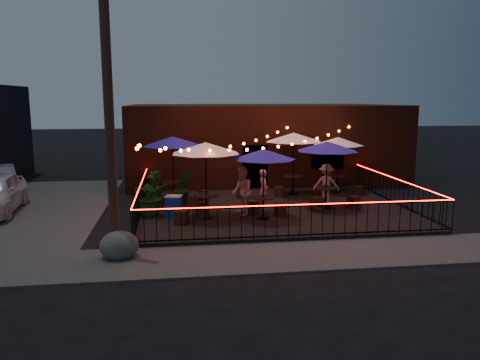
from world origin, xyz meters
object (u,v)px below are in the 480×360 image
Objects in this scene: utility_pole at (109,111)px; cafe_table_4 at (327,147)px; cafe_table_1 at (172,142)px; cafe_table_2 at (264,155)px; cafe_table_0 at (206,149)px; boulder at (119,246)px; cafe_table_3 at (294,138)px; cafe_table_5 at (338,142)px; cooler at (174,206)px.

utility_pole is 8.70m from cafe_table_4.
cafe_table_2 is (3.12, -3.24, -0.19)m from cafe_table_1.
cafe_table_0 is 3.10m from cafe_table_1.
utility_pole is 3.63m from boulder.
cafe_table_3 is at bearing 41.89° from cafe_table_0.
boulder is (-7.30, -4.47, -2.13)m from cafe_table_4.
cafe_table_1 is 1.07× the size of cafe_table_4.
cafe_table_5 is (8.94, 7.31, -1.59)m from utility_pole.
cafe_table_0 is 2.37m from cooler.
cafe_table_3 is 6.53m from cooler.
utility_pole is 2.80× the size of cafe_table_5.
cafe_table_4 is (2.70, 1.25, 0.11)m from cafe_table_2.
cooler is at bearing 167.76° from cafe_table_2.
utility_pole is 6.62m from cafe_table_1.
cooler is (1.61, 3.70, -3.46)m from utility_pole.
cafe_table_1 is 3.81× the size of cooler.
cafe_table_5 is (6.19, 3.92, -0.19)m from cafe_table_0.
utility_pole reaches higher than cafe_table_0.
cooler reaches higher than boulder.
utility_pole reaches higher than boulder.
cafe_table_0 is 1.25× the size of cafe_table_2.
cafe_table_4 reaches higher than boulder.
cafe_table_2 reaches higher than cooler.
cafe_table_3 is 2.84m from cafe_table_4.
cafe_table_0 is 7.33m from cafe_table_5.
boulder is at bearing -55.92° from utility_pole.
cooler is at bearing 164.82° from cafe_table_0.
cafe_table_4 reaches higher than cafe_table_5.
cooler is (-5.21, -3.34, -2.09)m from cafe_table_3.
cafe_table_2 is 3.25× the size of cooler.
cafe_table_4 reaches higher than cooler.
cafe_table_4 is at bearing 10.66° from cafe_table_0.
cafe_table_4 is at bearing -116.54° from cafe_table_5.
boulder is at bearing -148.54° from cafe_table_4.
cafe_table_2 is at bearing -46.07° from cafe_table_1.
cafe_table_0 is 4.76m from cafe_table_4.
cafe_table_1 is at bearing 102.48° from cooler.
cafe_table_5 reaches higher than cooler.
utility_pole is 2.94× the size of cafe_table_3.
utility_pole is 9.90m from cafe_table_3.
cafe_table_0 is 4.05× the size of cooler.
cafe_table_2 is at bearing 35.00° from boulder.
cooler is at bearing 69.18° from boulder.
cafe_table_1 reaches higher than cafe_table_2.
cafe_table_2 is 0.92× the size of cafe_table_3.
cafe_table_5 is at bearing 45.44° from cafe_table_2.
cafe_table_0 is at bearing 169.49° from cafe_table_2.
cafe_table_5 reaches higher than boulder.
utility_pole is at bearing 124.08° from boulder.
cafe_table_3 is at bearing 62.49° from cafe_table_2.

